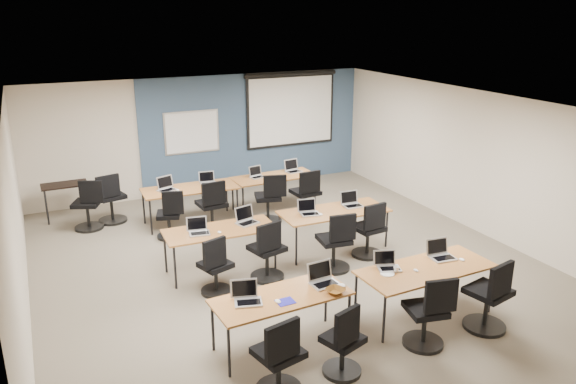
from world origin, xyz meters
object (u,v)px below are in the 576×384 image
training_table_back_right (274,178)px  laptop_9 (208,181)px  training_table_mid_left (220,232)px  task_chair_0 (279,363)px  task_chair_1 (344,346)px  task_chair_11 (306,198)px  laptop_3 (441,253)px  laptop_8 (166,187)px  laptop_11 (293,169)px  spare_chair_a (111,202)px  projector_screen (291,106)px  task_chair_3 (490,301)px  task_chair_5 (267,255)px  training_table_mid_right (334,213)px  laptop_10 (257,175)px  whiteboard (192,132)px  spare_chair_b (89,209)px  task_chair_2 (428,317)px  task_chair_8 (170,219)px  laptop_2 (387,264)px  task_chair_4 (216,270)px  laptop_6 (309,210)px  laptop_0 (247,297)px  task_chair_10 (270,202)px  laptop_1 (323,279)px  task_chair_7 (369,234)px  utility_table (65,189)px  training_table_back_left (190,190)px  laptop_4 (198,229)px  laptop_7 (351,202)px  training_table_front_right (426,271)px  training_table_front_left (281,299)px  laptop_5 (246,219)px  task_chair_9 (212,210)px  task_chair_6 (336,246)px

training_table_back_right → laptop_9: laptop_9 is taller
training_table_mid_left → task_chair_0: bearing=-95.4°
task_chair_1 → task_chair_11: 5.26m
laptop_3 → laptop_8: laptop_8 is taller
laptop_11 → spare_chair_a: 3.88m
projector_screen → task_chair_3: projector_screen is taller
projector_screen → task_chair_5: bearing=-119.4°
training_table_mid_right → laptop_10: 2.54m
whiteboard → laptop_8: bearing=-120.9°
spare_chair_b → task_chair_3: bearing=-30.6°
task_chair_1 → task_chair_2: size_ratio=0.95×
task_chair_11 → spare_chair_b: (-4.12, 1.25, -0.01)m
task_chair_2 → spare_chair_a: (-2.96, 6.25, 0.02)m
task_chair_8 → spare_chair_a: spare_chair_a is taller
laptop_2 → laptop_11: laptop_11 is taller
task_chair_4 → task_chair_5: 0.90m
laptop_3 → laptop_6: (-0.89, 2.42, -0.00)m
training_table_mid_left → spare_chair_a: 3.30m
laptop_0 → task_chair_10: bearing=79.6°
laptop_8 → task_chair_8: laptop_8 is taller
task_chair_0 → spare_chair_a: size_ratio=0.97×
laptop_1 → task_chair_4: 1.91m
training_table_back_right → task_chair_3: size_ratio=1.71×
task_chair_7 → task_chair_1: bearing=-134.1°
laptop_0 → task_chair_3: (3.12, -0.88, -0.36)m
training_table_mid_left → task_chair_0: size_ratio=1.78×
task_chair_3 → training_table_mid_right: bearing=87.2°
task_chair_7 → utility_table: 6.24m
training_table_back_left → laptop_9: 0.44m
task_chair_3 → laptop_10: 5.84m
task_chair_0 → laptop_9: bearing=67.4°
task_chair_11 → spare_chair_b: bearing=158.5°
laptop_4 → task_chair_8: 1.76m
task_chair_1 → laptop_11: (2.15, 5.83, 0.40)m
laptop_7 → task_chair_5: bearing=-156.3°
training_table_front_right → laptop_8: 5.55m
task_chair_1 → training_table_mid_left: bearing=78.5°
task_chair_5 → training_table_front_right: bearing=-65.2°
training_table_front_left → laptop_6: size_ratio=5.37×
projector_screen → task_chair_4: projector_screen is taller
task_chair_7 → training_table_front_right: bearing=-107.1°
laptop_1 → task_chair_7: 2.63m
task_chair_1 → spare_chair_b: bearing=90.9°
task_chair_1 → laptop_5: laptop_5 is taller
whiteboard → training_table_mid_right: whiteboard is taller
task_chair_7 → task_chair_4: bearing=177.3°
training_table_front_left → task_chair_11: size_ratio=1.66×
task_chair_2 → task_chair_9: bearing=116.2°
training_table_back_left → task_chair_6: (1.55, -3.16, -0.26)m
task_chair_9 → task_chair_11: size_ratio=1.00×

